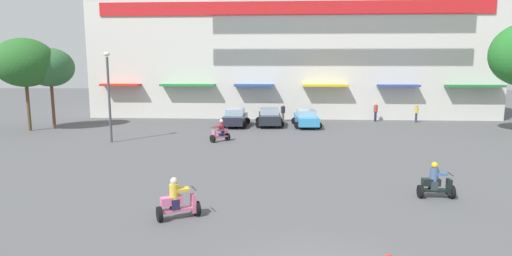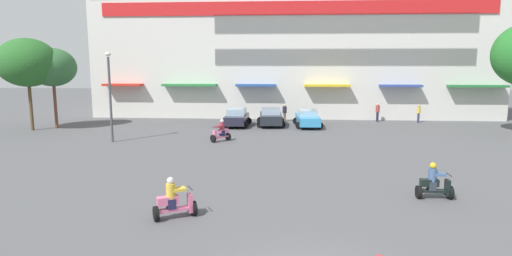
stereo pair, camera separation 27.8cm
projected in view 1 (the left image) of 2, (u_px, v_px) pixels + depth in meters
The scene contains 14 objects.
ground_plane at pixel (298, 161), 22.78m from camera, with size 128.00×128.00×0.00m, color #525356.
colonial_building at pixel (291, 20), 44.94m from camera, with size 39.51×19.30×22.44m.
plaza_tree_0 at pixel (25, 63), 32.07m from camera, with size 4.70×4.36×7.27m.
plaza_tree_2 at pixel (50, 67), 33.13m from camera, with size 3.65×3.92×6.55m.
parked_car_0 at pixel (235, 117), 35.07m from camera, with size 2.37×3.93×1.52m.
parked_car_1 at pixel (269, 117), 35.33m from camera, with size 2.56×4.03×1.50m.
parked_car_2 at pixel (306, 118), 34.91m from camera, with size 2.45×4.51×1.43m.
scooter_rider_0 at pixel (177, 202), 14.17m from camera, with size 1.53×1.16×1.48m.
scooter_rider_1 at pixel (436, 183), 16.36m from camera, with size 1.36×0.53×1.47m.
scooter_rider_2 at pixel (220, 132), 28.26m from camera, with size 1.37×1.33×1.53m.
pedestrian_0 at pixel (283, 112), 38.01m from camera, with size 0.43×0.43×1.59m.
pedestrian_1 at pixel (416, 112), 37.40m from camera, with size 0.43×0.43×1.63m.
pedestrian_2 at pixel (376, 111), 37.98m from camera, with size 0.46×0.46×1.71m.
streetlamp_near at pixel (109, 90), 27.47m from camera, with size 0.40×0.40×6.06m.
Camera 1 is at (-1.03, -9.33, 5.31)m, focal length 28.96 mm.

